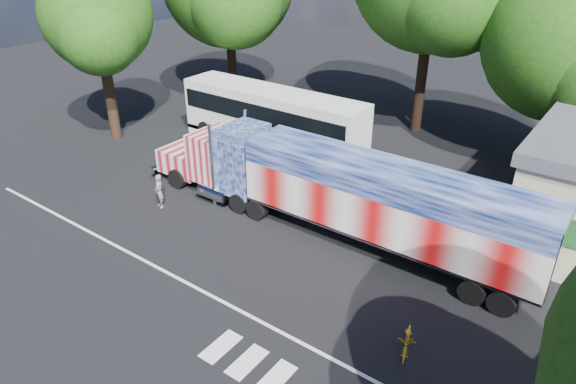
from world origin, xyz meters
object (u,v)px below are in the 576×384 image
Objects in this scene: tree_ne_a at (571,40)px; coach_bus at (272,118)px; semi_truck at (336,190)px; woman at (159,191)px; bicycle at (407,341)px; tree_w_a at (97,16)px.

coach_bus is at bearing -154.92° from tree_ne_a.
woman is (-8.60, -3.12, -1.39)m from semi_truck.
woman reaches higher than bicycle.
tree_ne_a is (14.73, 16.84, 6.59)m from woman.
semi_truck reaches higher than coach_bus.
tree_w_a reaches higher than coach_bus.
tree_ne_a reaches higher than coach_bus.
coach_bus is 9.89m from woman.
woman is 14.73m from bicycle.
tree_ne_a reaches higher than bicycle.
coach_bus is 1.07× the size of tree_ne_a.
semi_truck is 19.26m from tree_w_a.
coach_bus is 7.46× the size of bicycle.
woman is 0.15× the size of tree_ne_a.
tree_ne_a is at bearing 65.93° from semi_truck.
bicycle is (14.85, -11.68, -1.49)m from coach_bus.
semi_truck is at bearing 39.41° from woman.
bicycle is 19.97m from tree_ne_a.
semi_truck is at bearing -114.07° from tree_ne_a.
tree_w_a is at bearing 173.66° from woman.
semi_truck is 1.82× the size of tree_w_a.
tree_w_a is at bearing -153.63° from tree_ne_a.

